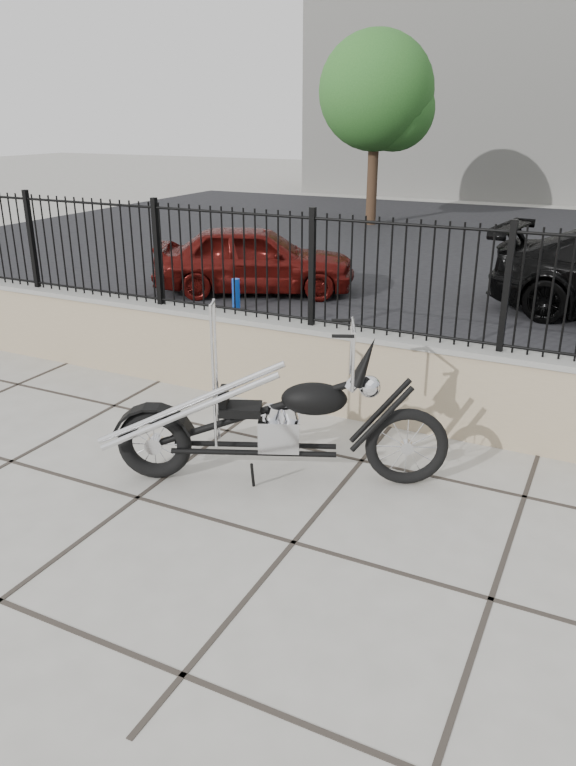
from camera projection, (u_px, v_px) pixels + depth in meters
The scene contains 8 objects.
ground_plane at pixel (293, 543), 5.28m from camera, with size 90.00×90.00×0.00m, color #99968E.
parking_lot at pixel (530, 259), 15.71m from camera, with size 30.00×30.00×0.00m, color black.
retaining_wall at pixel (397, 380), 7.19m from camera, with size 14.00×0.36×0.96m, color gray.
iron_fence at pixel (403, 279), 6.79m from camera, with size 14.00×0.08×1.20m, color black.
chopper_motorcycle at pixel (273, 394), 5.88m from camera, with size 2.81×0.49×1.68m, color black, non-canonical shape.
car_red at pixel (255, 259), 12.56m from camera, with size 1.48×3.67×1.25m, color #4D0D0B.
bollard_a at pixel (236, 311), 9.81m from camera, with size 0.11×0.11×0.93m, color #0C23BE.
tree_left at pixel (376, 86), 19.39m from camera, with size 3.29×3.29×5.55m.
Camera 1 is at (1.94, -4.02, 3.08)m, focal length 32.00 mm.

